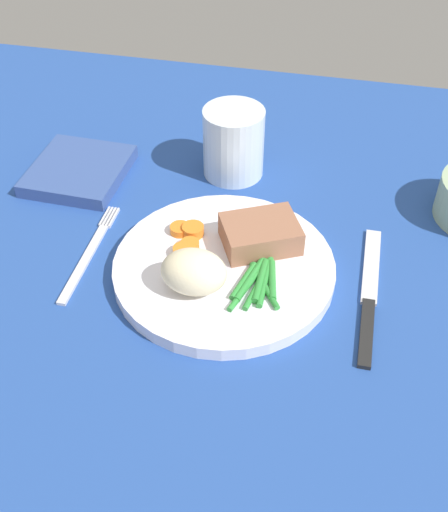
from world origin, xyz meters
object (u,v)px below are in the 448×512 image
at_px(dinner_plate, 224,268).
at_px(knife, 369,296).
at_px(napkin, 79,171).
at_px(meat_portion, 260,234).
at_px(fork, 90,253).
at_px(water_glass, 233,147).

xyz_separation_m(dinner_plate, knife, (0.16, -0.00, -0.01)).
height_order(dinner_plate, knife, dinner_plate).
bearing_deg(napkin, meat_portion, -21.06).
height_order(dinner_plate, fork, dinner_plate).
xyz_separation_m(knife, napkin, (-0.38, 0.14, 0.01)).
xyz_separation_m(fork, water_glass, (0.13, 0.19, 0.04)).
xyz_separation_m(meat_portion, water_glass, (-0.06, 0.15, 0.01)).
bearing_deg(meat_portion, dinner_plate, -130.60).
bearing_deg(water_glass, napkin, -164.79).
relative_size(knife, water_glass, 2.24).
relative_size(dinner_plate, knife, 1.19).
relative_size(dinner_plate, fork, 1.47).
bearing_deg(napkin, knife, -20.11).
relative_size(meat_portion, knife, 0.40).
height_order(meat_portion, water_glass, water_glass).
bearing_deg(fork, dinner_plate, -3.55).
bearing_deg(meat_portion, fork, -167.83).
bearing_deg(water_glass, fork, -123.32).
distance_m(fork, water_glass, 0.24).
relative_size(fork, napkin, 1.31).
height_order(water_glass, napkin, water_glass).
height_order(fork, knife, knife).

